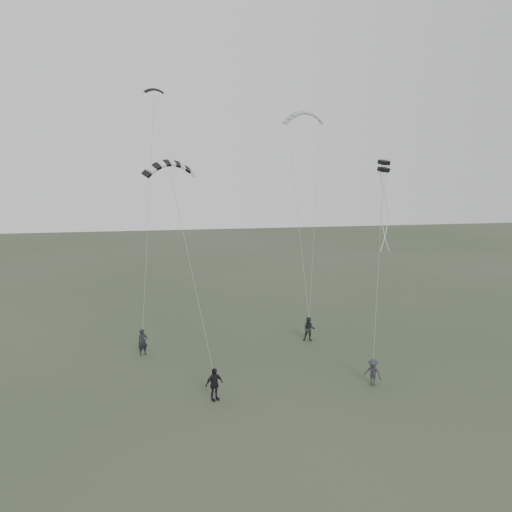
{
  "coord_description": "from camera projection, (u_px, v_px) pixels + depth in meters",
  "views": [
    {
      "loc": [
        -4.27,
        -28.42,
        13.75
      ],
      "look_at": [
        1.02,
        5.11,
        7.12
      ],
      "focal_mm": 35.0,
      "sensor_mm": 36.0,
      "label": 1
    }
  ],
  "objects": [
    {
      "name": "ground",
      "position": [
        253.0,
        385.0,
        30.84
      ],
      "size": [
        140.0,
        140.0,
        0.0
      ],
      "primitive_type": "plane",
      "color": "#32412A",
      "rests_on": "ground"
    },
    {
      "name": "flyer_far",
      "position": [
        373.0,
        372.0,
        30.6
      ],
      "size": [
        1.21,
        1.25,
        1.72
      ],
      "primitive_type": "imported",
      "rotation": [
        0.0,
        0.0,
        -0.84
      ],
      "color": "#2B2C31",
      "rests_on": "ground"
    },
    {
      "name": "kite_pale_large",
      "position": [
        304.0,
        113.0,
        42.56
      ],
      "size": [
        3.5,
        1.23,
        1.64
      ],
      "primitive_type": null,
      "rotation": [
        0.3,
        0.0,
        -0.01
      ],
      "color": "#9B9DA0",
      "rests_on": "flyer_right"
    },
    {
      "name": "kite_box",
      "position": [
        384.0,
        166.0,
        31.45
      ],
      "size": [
        0.77,
        0.84,
        0.78
      ],
      "primitive_type": null,
      "rotation": [
        0.2,
        0.0,
        0.37
      ],
      "color": "black",
      "rests_on": "flyer_far"
    },
    {
      "name": "flyer_center",
      "position": [
        214.0,
        384.0,
        28.74
      ],
      "size": [
        1.23,
        0.95,
        1.95
      ],
      "primitive_type": "imported",
      "rotation": [
        0.0,
        0.0,
        0.48
      ],
      "color": "black",
      "rests_on": "ground"
    },
    {
      "name": "flyer_right",
      "position": [
        309.0,
        329.0,
        38.13
      ],
      "size": [
        1.07,
        0.93,
        1.87
      ],
      "primitive_type": "imported",
      "rotation": [
        0.0,
        0.0,
        -0.27
      ],
      "color": "black",
      "rests_on": "ground"
    },
    {
      "name": "kite_striped",
      "position": [
        170.0,
        163.0,
        30.36
      ],
      "size": [
        3.38,
        2.02,
        1.44
      ],
      "primitive_type": null,
      "rotation": [
        0.38,
        0.0,
        0.28
      ],
      "color": "black",
      "rests_on": "flyer_center"
    },
    {
      "name": "kite_dark_small",
      "position": [
        154.0,
        89.0,
        37.48
      ],
      "size": [
        1.54,
        0.92,
        0.6
      ],
      "primitive_type": null,
      "rotation": [
        0.34,
        0.0,
        0.26
      ],
      "color": "black",
      "rests_on": "flyer_left"
    },
    {
      "name": "flyer_left",
      "position": [
        143.0,
        342.0,
        35.42
      ],
      "size": [
        0.81,
        0.68,
        1.89
      ],
      "primitive_type": "imported",
      "rotation": [
        0.0,
        0.0,
        0.38
      ],
      "color": "black",
      "rests_on": "ground"
    }
  ]
}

